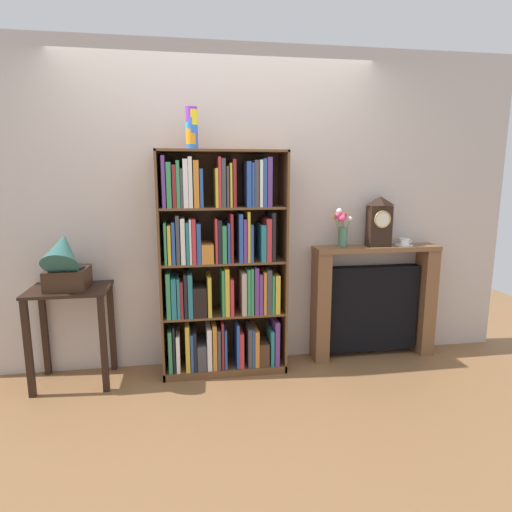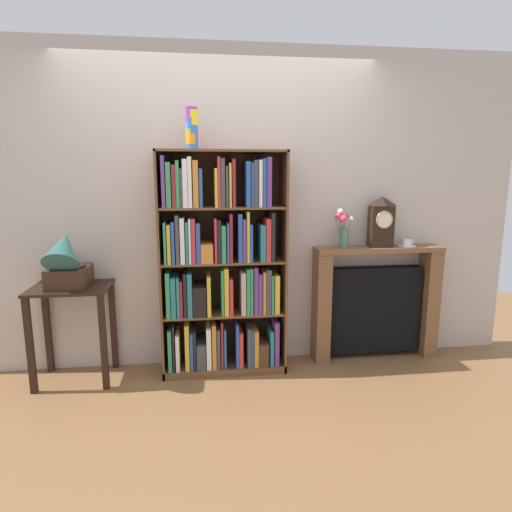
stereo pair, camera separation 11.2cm
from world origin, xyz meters
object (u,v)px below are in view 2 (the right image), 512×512
at_px(cup_stack, 192,129).
at_px(flower_vase, 343,228).
at_px(fireplace_mantel, 375,303).
at_px(mantel_clock, 381,222).
at_px(side_table_left, 72,312).
at_px(bookshelf, 221,270).
at_px(gramophone, 66,261).
at_px(teacup_with_saucer, 407,243).

distance_m(cup_stack, flower_vase, 1.45).
xyz_separation_m(fireplace_mantel, mantel_clock, (0.01, -0.02, 0.71)).
relative_size(side_table_left, fireplace_mantel, 0.69).
xyz_separation_m(bookshelf, cup_stack, (-0.20, -0.00, 1.09)).
height_order(side_table_left, mantel_clock, mantel_clock).
bearing_deg(gramophone, side_table_left, 90.00).
relative_size(side_table_left, gramophone, 1.54).
height_order(bookshelf, fireplace_mantel, bookshelf).
height_order(cup_stack, mantel_clock, cup_stack).
xyz_separation_m(cup_stack, teacup_with_saucer, (1.79, 0.08, -0.91)).
height_order(cup_stack, gramophone, cup_stack).
height_order(side_table_left, flower_vase, flower_vase).
bearing_deg(flower_vase, mantel_clock, 1.36).
distance_m(bookshelf, gramophone, 1.16).
bearing_deg(flower_vase, bookshelf, -176.39).
xyz_separation_m(cup_stack, fireplace_mantel, (1.54, 0.09, -1.44)).
relative_size(bookshelf, side_table_left, 2.35).
bearing_deg(side_table_left, teacup_with_saucer, 2.26).
relative_size(bookshelf, fireplace_mantel, 1.63).
bearing_deg(fireplace_mantel, flower_vase, -174.90).
bearing_deg(mantel_clock, bookshelf, -176.94).
bearing_deg(fireplace_mantel, side_table_left, -177.09).
xyz_separation_m(side_table_left, teacup_with_saucer, (2.73, 0.11, 0.46)).
bearing_deg(bookshelf, side_table_left, -178.34).
bearing_deg(gramophone, mantel_clock, 3.58).
height_order(fireplace_mantel, mantel_clock, mantel_clock).
bearing_deg(side_table_left, cup_stack, 1.96).
distance_m(bookshelf, flower_vase, 1.07).
relative_size(side_table_left, mantel_clock, 1.79).
bearing_deg(teacup_with_saucer, fireplace_mantel, 175.75).
relative_size(side_table_left, teacup_with_saucer, 4.89).
bearing_deg(teacup_with_saucer, side_table_left, -177.74).
height_order(cup_stack, fireplace_mantel, cup_stack).
distance_m(fireplace_mantel, teacup_with_saucer, 0.58).
bearing_deg(side_table_left, mantel_clock, 2.42).
relative_size(cup_stack, mantel_clock, 0.72).
bearing_deg(cup_stack, side_table_left, -178.04).
bearing_deg(cup_stack, gramophone, -174.98).
xyz_separation_m(side_table_left, mantel_clock, (2.49, 0.11, 0.65)).
xyz_separation_m(flower_vase, teacup_with_saucer, (0.57, 0.01, -0.14)).
height_order(mantel_clock, flower_vase, mantel_clock).
bearing_deg(teacup_with_saucer, cup_stack, -177.59).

